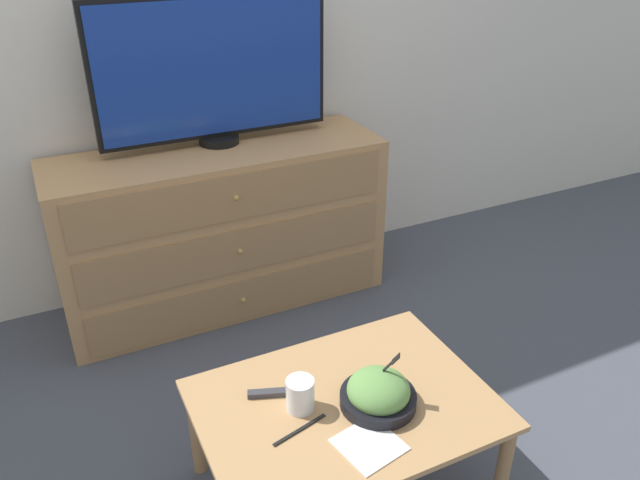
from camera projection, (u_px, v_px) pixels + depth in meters
name	position (u px, v px, depth m)	size (l,w,h in m)	color
ground_plane	(194.00, 277.00, 3.25)	(12.00, 12.00, 0.00)	#474C56
wall_back	(163.00, 14.00, 2.65)	(12.00, 0.05, 2.60)	silver
dresser	(223.00, 229.00, 2.90)	(1.48, 0.48, 0.77)	tan
tv	(213.00, 70.00, 2.65)	(1.03, 0.18, 0.64)	black
coffee_table	(345.00, 414.00, 1.92)	(0.88, 0.64, 0.38)	tan
takeout_bowl	(378.00, 393.00, 1.87)	(0.23, 0.23, 0.17)	black
drink_cup	(300.00, 396.00, 1.85)	(0.09, 0.09, 0.10)	#9E6638
napkin	(369.00, 444.00, 1.74)	(0.19, 0.19, 0.00)	white
knife	(300.00, 430.00, 1.79)	(0.18, 0.05, 0.01)	black
remote_control	(270.00, 393.00, 1.91)	(0.14, 0.07, 0.02)	#38383D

